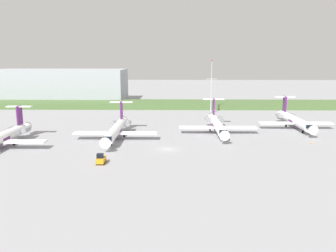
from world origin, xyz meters
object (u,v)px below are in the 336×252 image
regional_jet_third (217,124)px  baggage_tug (101,159)px  regional_jet_second (116,129)px  antenna_mast (211,92)px  safety_cone_front_marker (311,143)px  regional_jet_fourth (294,120)px  regional_jet_nearest (2,137)px

regional_jet_third → baggage_tug: 42.77m
regional_jet_second → antenna_mast: antenna_mast is taller
antenna_mast → safety_cone_front_marker: size_ratio=38.60×
regional_jet_third → safety_cone_front_marker: size_ratio=56.36×
regional_jet_fourth → safety_cone_front_marker: (-2.79, -21.57, -2.26)m
regional_jet_nearest → baggage_tug: size_ratio=9.69×
regional_jet_nearest → antenna_mast: bearing=43.3°
antenna_mast → safety_cone_front_marker: antenna_mast is taller
regional_jet_nearest → regional_jet_third: size_ratio=1.00×
regional_jet_third → regional_jet_fourth: same height
antenna_mast → baggage_tug: 74.68m
regional_jet_third → baggage_tug: bearing=-131.6°
regional_jet_nearest → regional_jet_fourth: size_ratio=1.00×
regional_jet_third → regional_jet_second: bearing=-164.0°
regional_jet_nearest → safety_cone_front_marker: bearing=3.2°
regional_jet_second → regional_jet_third: (28.95, 8.32, 0.00)m
antenna_mast → regional_jet_third: bearing=-93.0°
regional_jet_fourth → baggage_tug: (-53.83, -39.47, -1.53)m
regional_jet_nearest → regional_jet_second: 28.67m
regional_jet_third → regional_jet_nearest: bearing=-161.6°
regional_jet_nearest → regional_jet_second: (26.80, 10.20, 0.00)m
regional_jet_nearest → antenna_mast: (57.62, 54.37, 6.31)m
antenna_mast → baggage_tug: antenna_mast is taller
regional_jet_second → regional_jet_nearest: bearing=-159.2°
regional_jet_second → baggage_tug: bearing=-88.6°
regional_jet_second → regional_jet_third: size_ratio=1.00×
antenna_mast → regional_jet_fourth: bearing=-50.2°
regional_jet_second → baggage_tug: (0.58, -23.66, -1.53)m
baggage_tug → regional_jet_nearest: bearing=153.8°
antenna_mast → safety_cone_front_marker: (20.80, -49.92, -8.57)m
regional_jet_second → regional_jet_fourth: bearing=16.2°
regional_jet_second → regional_jet_fourth: (54.42, 15.81, 0.00)m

